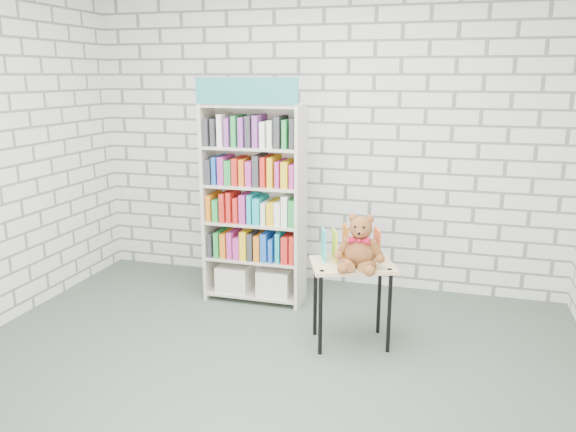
# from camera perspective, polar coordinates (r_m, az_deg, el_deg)

# --- Properties ---
(ground) EXTENTS (4.50, 4.50, 0.00)m
(ground) POSITION_cam_1_polar(r_m,az_deg,el_deg) (3.89, -3.51, -16.40)
(ground) COLOR #434F43
(ground) RESTS_ON ground
(room_shell) EXTENTS (4.52, 4.02, 2.81)m
(room_shell) POSITION_cam_1_polar(r_m,az_deg,el_deg) (3.35, -3.97, 10.89)
(room_shell) COLOR silver
(room_shell) RESTS_ON ground
(bookshelf) EXTENTS (0.87, 0.34, 1.96)m
(bookshelf) POSITION_cam_1_polar(r_m,az_deg,el_deg) (4.90, -3.43, 1.36)
(bookshelf) COLOR beige
(bookshelf) RESTS_ON ground
(display_table) EXTENTS (0.70, 0.59, 0.64)m
(display_table) POSITION_cam_1_polar(r_m,az_deg,el_deg) (4.17, 6.51, -5.94)
(display_table) COLOR #CFB97C
(display_table) RESTS_ON ground
(table_books) EXTENTS (0.45, 0.31, 0.25)m
(table_books) POSITION_cam_1_polar(r_m,az_deg,el_deg) (4.19, 6.35, -2.77)
(table_books) COLOR #2BBEB6
(table_books) RESTS_ON display_table
(teddy_bear) EXTENTS (0.36, 0.33, 0.39)m
(teddy_bear) POSITION_cam_1_polar(r_m,az_deg,el_deg) (4.01, 7.30, -3.12)
(teddy_bear) COLOR brown
(teddy_bear) RESTS_ON display_table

